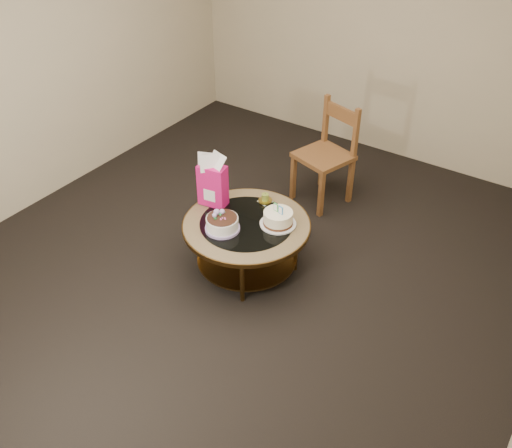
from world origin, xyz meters
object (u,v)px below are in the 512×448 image
Objects in this scene: cream_cake at (278,218)px; dining_chair at (327,154)px; coffee_table at (247,231)px; gift_bag at (212,180)px; decorated_cake at (222,224)px.

dining_chair is (-0.20, 1.15, -0.02)m from cream_cake.
gift_bag is (-0.38, 0.07, 0.31)m from coffee_table.
dining_chair is at bearing 85.09° from decorated_cake.
gift_bag is at bearing 138.21° from decorated_cake.
coffee_table is 1.05× the size of dining_chair.
coffee_table is at bearing 60.38° from decorated_cake.
coffee_table is 0.28m from cream_cake.
gift_bag is 0.47× the size of dining_chair.
cream_cake is at bearing -63.31° from dining_chair.
dining_chair is (0.02, 1.27, 0.11)m from coffee_table.
dining_chair is at bearing 88.97° from coffee_table.
cream_cake is (0.22, 0.12, 0.14)m from coffee_table.
gift_bag reaches higher than coffee_table.
dining_chair reaches higher than coffee_table.
gift_bag is at bearing -160.83° from cream_cake.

